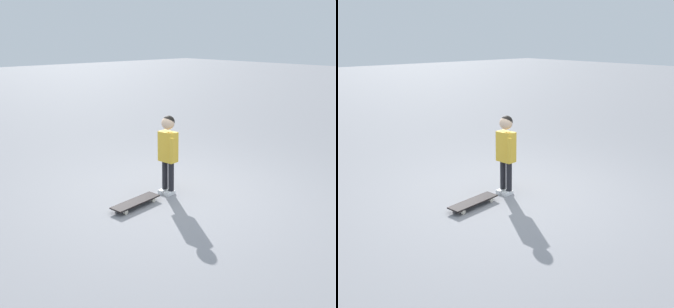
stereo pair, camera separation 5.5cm
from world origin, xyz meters
TOP-DOWN VIEW (x-y plane):
  - ground_plane at (0.00, 0.00)m, footprint 50.00×50.00m
  - child_person at (-0.23, -0.06)m, footprint 0.38×0.20m
  - skateboard at (-0.17, -0.66)m, footprint 0.27×0.71m

SIDE VIEW (x-z plane):
  - ground_plane at x=0.00m, z-range 0.00..0.00m
  - skateboard at x=-0.17m, z-range 0.02..0.10m
  - child_person at x=-0.23m, z-range 0.13..1.19m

